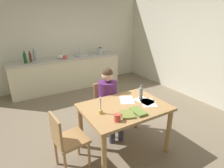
% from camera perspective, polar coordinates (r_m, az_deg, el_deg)
% --- Properties ---
extents(ground_plane, '(5.20, 5.20, 0.04)m').
position_cam_1_polar(ground_plane, '(3.75, -2.28, -12.22)').
color(ground_plane, '#7A6B56').
extents(wall_back, '(5.20, 0.12, 2.60)m').
position_cam_1_polar(wall_back, '(5.63, -15.49, 12.59)').
color(wall_back, beige).
rests_on(wall_back, ground).
extents(wall_right, '(0.12, 5.20, 2.60)m').
position_cam_1_polar(wall_right, '(4.99, 25.26, 10.46)').
color(wall_right, beige).
rests_on(wall_right, ground).
extents(kitchen_counter, '(3.09, 0.64, 0.90)m').
position_cam_1_polar(kitchen_counter, '(5.47, -13.62, 3.39)').
color(kitchen_counter, beige).
rests_on(kitchen_counter, ground).
extents(dining_table, '(1.23, 0.89, 0.77)m').
position_cam_1_polar(dining_table, '(2.75, 3.88, -8.99)').
color(dining_table, tan).
rests_on(dining_table, ground).
extents(chair_at_table, '(0.44, 0.44, 0.87)m').
position_cam_1_polar(chair_at_table, '(3.37, -1.92, -6.34)').
color(chair_at_table, tan).
rests_on(chair_at_table, ground).
extents(person_seated, '(0.37, 0.61, 1.19)m').
position_cam_1_polar(person_seated, '(3.16, -0.92, -4.29)').
color(person_seated, '#592666').
rests_on(person_seated, ground).
extents(chair_side_empty, '(0.44, 0.44, 0.87)m').
position_cam_1_polar(chair_side_empty, '(2.57, -14.02, -16.42)').
color(chair_side_empty, tan).
rests_on(chair_side_empty, ground).
extents(coffee_mug, '(0.12, 0.08, 0.09)m').
position_cam_1_polar(coffee_mug, '(2.31, 1.70, -10.43)').
color(coffee_mug, '#D84C3F').
rests_on(coffee_mug, dining_table).
extents(candlestick, '(0.06, 0.06, 0.24)m').
position_cam_1_polar(candlestick, '(2.47, -3.57, -7.82)').
color(candlestick, gold).
rests_on(candlestick, dining_table).
extents(book_magazine, '(0.24, 0.26, 0.02)m').
position_cam_1_polar(book_magazine, '(2.45, 4.85, -9.45)').
color(book_magazine, olive).
rests_on(book_magazine, dining_table).
extents(book_cookery, '(0.15, 0.26, 0.03)m').
position_cam_1_polar(book_cookery, '(2.53, 8.17, -8.49)').
color(book_cookery, olive).
rests_on(book_cookery, dining_table).
extents(paper_letter, '(0.33, 0.36, 0.00)m').
position_cam_1_polar(paper_letter, '(2.88, 4.65, -4.94)').
color(paper_letter, white).
rests_on(paper_letter, dining_table).
extents(paper_bill, '(0.26, 0.33, 0.00)m').
position_cam_1_polar(paper_bill, '(2.89, 10.12, -5.13)').
color(paper_bill, white).
rests_on(paper_bill, dining_table).
extents(paper_envelope, '(0.32, 0.36, 0.00)m').
position_cam_1_polar(paper_envelope, '(2.84, 11.19, -5.71)').
color(paper_envelope, white).
rests_on(paper_envelope, dining_table).
extents(wine_bottle_on_table, '(0.06, 0.06, 0.24)m').
position_cam_1_polar(wine_bottle_on_table, '(2.87, 8.96, -2.95)').
color(wine_bottle_on_table, '#8C999E').
rests_on(wine_bottle_on_table, dining_table).
extents(sink_unit, '(0.36, 0.36, 0.24)m').
position_cam_1_polar(sink_unit, '(5.50, -9.45, 8.87)').
color(sink_unit, '#B2B7BC').
rests_on(sink_unit, kitchen_counter).
extents(bottle_oil, '(0.08, 0.08, 0.30)m').
position_cam_1_polar(bottle_oil, '(5.04, -25.52, 7.30)').
color(bottle_oil, '#194C23').
rests_on(bottle_oil, kitchen_counter).
extents(bottle_vinegar, '(0.06, 0.06, 0.28)m').
position_cam_1_polar(bottle_vinegar, '(5.11, -24.14, 7.61)').
color(bottle_vinegar, '#593319').
rests_on(bottle_vinegar, kitchen_counter).
extents(bottle_wine_red, '(0.07, 0.07, 0.31)m').
position_cam_1_polar(bottle_wine_red, '(5.25, -23.05, 8.20)').
color(bottle_wine_red, '#8C999E').
rests_on(bottle_wine_red, kitchen_counter).
extents(mixing_bowl, '(0.22, 0.22, 0.10)m').
position_cam_1_polar(mixing_bowl, '(5.27, -15.55, 8.21)').
color(mixing_bowl, white).
rests_on(mixing_bowl, kitchen_counter).
extents(stovetop_kettle, '(0.18, 0.18, 0.22)m').
position_cam_1_polar(stovetop_kettle, '(5.72, -3.71, 10.32)').
color(stovetop_kettle, '#B7BABF').
rests_on(stovetop_kettle, kitchen_counter).
extents(wine_glass_near_sink, '(0.07, 0.07, 0.15)m').
position_cam_1_polar(wine_glass_near_sink, '(5.49, -13.97, 9.44)').
color(wine_glass_near_sink, silver).
rests_on(wine_glass_near_sink, kitchen_counter).
extents(wine_glass_by_kettle, '(0.07, 0.07, 0.15)m').
position_cam_1_polar(wine_glass_by_kettle, '(5.46, -15.15, 9.28)').
color(wine_glass_by_kettle, silver).
rests_on(wine_glass_by_kettle, kitchen_counter).
extents(teacup_on_counter, '(0.12, 0.08, 0.10)m').
position_cam_1_polar(teacup_on_counter, '(5.18, -14.51, 8.10)').
color(teacup_on_counter, '#D84C3F').
rests_on(teacup_on_counter, kitchen_counter).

